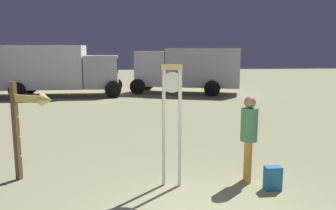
{
  "coord_description": "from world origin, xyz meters",
  "views": [
    {
      "loc": [
        -1.05,
        -4.61,
        2.67
      ],
      "look_at": [
        -0.12,
        4.24,
        1.2
      ],
      "focal_mm": 36.4,
      "sensor_mm": 36.0,
      "label": 1
    }
  ],
  "objects_px": {
    "person_near_clock": "(249,134)",
    "box_truck_near": "(189,68)",
    "arrow_sign": "(28,116)",
    "backpack": "(273,178)",
    "standing_clock": "(172,114)",
    "box_truck_far": "(54,68)"
  },
  "relations": [
    {
      "from": "standing_clock",
      "to": "box_truck_near",
      "type": "xyz_separation_m",
      "value": [
        2.67,
        14.05,
        0.09
      ]
    },
    {
      "from": "box_truck_far",
      "to": "arrow_sign",
      "type": "bearing_deg",
      "value": -79.69
    },
    {
      "from": "standing_clock",
      "to": "arrow_sign",
      "type": "xyz_separation_m",
      "value": [
        -2.8,
        0.48,
        -0.08
      ]
    },
    {
      "from": "standing_clock",
      "to": "arrow_sign",
      "type": "bearing_deg",
      "value": 170.25
    },
    {
      "from": "standing_clock",
      "to": "box_truck_near",
      "type": "height_order",
      "value": "box_truck_near"
    },
    {
      "from": "person_near_clock",
      "to": "arrow_sign",
      "type": "bearing_deg",
      "value": 174.36
    },
    {
      "from": "box_truck_near",
      "to": "person_near_clock",
      "type": "bearing_deg",
      "value": -94.55
    },
    {
      "from": "box_truck_near",
      "to": "standing_clock",
      "type": "bearing_deg",
      "value": -100.77
    },
    {
      "from": "standing_clock",
      "to": "person_near_clock",
      "type": "height_order",
      "value": "standing_clock"
    },
    {
      "from": "arrow_sign",
      "to": "box_truck_near",
      "type": "bearing_deg",
      "value": 68.02
    },
    {
      "from": "standing_clock",
      "to": "person_near_clock",
      "type": "xyz_separation_m",
      "value": [
        1.56,
        0.05,
        -0.45
      ]
    },
    {
      "from": "standing_clock",
      "to": "box_truck_far",
      "type": "relative_size",
      "value": 0.34
    },
    {
      "from": "backpack",
      "to": "arrow_sign",
      "type": "bearing_deg",
      "value": 169.13
    },
    {
      "from": "person_near_clock",
      "to": "backpack",
      "type": "height_order",
      "value": "person_near_clock"
    },
    {
      "from": "arrow_sign",
      "to": "backpack",
      "type": "xyz_separation_m",
      "value": [
        4.7,
        -0.9,
        -1.13
      ]
    },
    {
      "from": "box_truck_near",
      "to": "box_truck_far",
      "type": "distance_m",
      "value": 7.9
    },
    {
      "from": "standing_clock",
      "to": "backpack",
      "type": "xyz_separation_m",
      "value": [
        1.89,
        -0.42,
        -1.21
      ]
    },
    {
      "from": "backpack",
      "to": "box_truck_near",
      "type": "distance_m",
      "value": 14.55
    },
    {
      "from": "arrow_sign",
      "to": "box_truck_far",
      "type": "height_order",
      "value": "box_truck_far"
    },
    {
      "from": "backpack",
      "to": "standing_clock",
      "type": "bearing_deg",
      "value": 167.5
    },
    {
      "from": "person_near_clock",
      "to": "box_truck_near",
      "type": "bearing_deg",
      "value": 85.45
    },
    {
      "from": "standing_clock",
      "to": "arrow_sign",
      "type": "relative_size",
      "value": 1.17
    }
  ]
}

